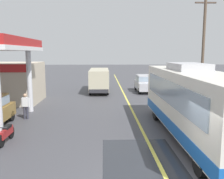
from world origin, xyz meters
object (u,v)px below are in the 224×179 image
object	(u,v)px
coach_bus_main	(193,104)
motorcycle_parked_forecourt	(6,133)
car_trailing_behind_bus	(144,82)
pedestrian_near_pump	(26,105)
minibus_opposing_lane	(99,78)

from	to	relation	value
coach_bus_main	motorcycle_parked_forecourt	distance (m)	9.15
car_trailing_behind_bus	coach_bus_main	bearing A→B (deg)	-90.00
pedestrian_near_pump	car_trailing_behind_bus	xyz separation A→B (m)	(9.43, 10.85, 0.08)
coach_bus_main	minibus_opposing_lane	world-z (taller)	coach_bus_main
minibus_opposing_lane	motorcycle_parked_forecourt	bearing A→B (deg)	-105.33
coach_bus_main	motorcycle_parked_forecourt	size ratio (longest dim) A/B	6.13
motorcycle_parked_forecourt	car_trailing_behind_bus	size ratio (longest dim) A/B	0.43
motorcycle_parked_forecourt	car_trailing_behind_bus	xyz separation A→B (m)	(9.05, 15.04, 0.57)
pedestrian_near_pump	minibus_opposing_lane	bearing A→B (deg)	67.56
pedestrian_near_pump	car_trailing_behind_bus	size ratio (longest dim) A/B	0.40
coach_bus_main	car_trailing_behind_bus	bearing A→B (deg)	90.00
coach_bus_main	car_trailing_behind_bus	xyz separation A→B (m)	(-0.00, 14.65, -0.71)
pedestrian_near_pump	motorcycle_parked_forecourt	bearing A→B (deg)	-84.91
minibus_opposing_lane	pedestrian_near_pump	world-z (taller)	minibus_opposing_lane
car_trailing_behind_bus	minibus_opposing_lane	bearing A→B (deg)	178.59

